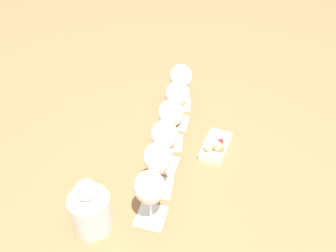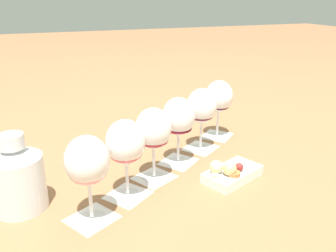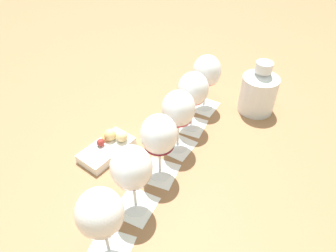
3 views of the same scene
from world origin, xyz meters
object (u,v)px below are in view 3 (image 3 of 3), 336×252
Objects in this scene: wine_glass_0 at (207,73)px; wine_glass_2 at (178,111)px; ceramic_vase at (259,90)px; wine_glass_3 at (159,136)px; snack_dish at (108,147)px; wine_glass_4 at (132,170)px; wine_glass_1 at (193,91)px; wine_glass_5 at (100,215)px.

wine_glass_0 is 1.00× the size of wine_glass_2.
wine_glass_3 is at bearing 11.49° from ceramic_vase.
snack_dish is at bearing 6.51° from wine_glass_0.
wine_glass_0 is 0.39m from snack_dish.
wine_glass_0 is 0.47m from wine_glass_4.
wine_glass_1 is at bearing -146.81° from wine_glass_4.
wine_glass_0 and wine_glass_4 have the same top height.
wine_glass_0 is at bearing -146.03° from wine_glass_2.
wine_glass_0 is at bearing -146.20° from wine_glass_1.
wine_glass_3 is 1.07× the size of ceramic_vase.
wine_glass_2 is at bearing 3.87° from ceramic_vase.
wine_glass_4 is (0.20, 0.13, -0.00)m from wine_glass_2.
wine_glass_3 is 0.25m from wine_glass_5.
wine_glass_3 is 1.07× the size of snack_dish.
wine_glass_5 is (0.49, 0.33, -0.00)m from wine_glass_0.
wine_glass_4 is 0.24m from snack_dish.
wine_glass_4 is at bearing 15.93° from ceramic_vase.
wine_glass_3 is at bearing 33.87° from wine_glass_0.
wine_glass_2 reaches higher than snack_dish.
wine_glass_0 and wine_glass_5 have the same top height.
wine_glass_0 is at bearing -173.49° from snack_dish.
wine_glass_3 is (0.19, 0.13, 0.00)m from wine_glass_1.
wine_glass_3 reaches higher than snack_dish.
wine_glass_1 is 0.47m from wine_glass_5.
wine_glass_3 is 0.12m from wine_glass_4.
wine_glass_0 is 1.07× the size of snack_dish.
wine_glass_0 and wine_glass_1 have the same top height.
wine_glass_0 and wine_glass_2 have the same top height.
wine_glass_0 is 0.23m from wine_glass_2.
wine_glass_4 is 0.12m from wine_glass_5.
wine_glass_1 reaches higher than snack_dish.
wine_glass_5 is at bearing 33.97° from wine_glass_0.
wine_glass_4 is at bearing 85.84° from snack_dish.
wine_glass_1 is 0.22m from wine_glass_3.
wine_glass_0 is at bearing -146.03° from wine_glass_5.
snack_dish is at bearing -4.88° from wine_glass_1.
snack_dish is (-0.02, -0.21, -0.11)m from wine_glass_4.
wine_glass_4 is 1.07× the size of ceramic_vase.
snack_dish is (-0.12, -0.29, -0.11)m from wine_glass_5.
ceramic_vase is (-0.43, -0.09, -0.06)m from wine_glass_3.
wine_glass_3 is at bearing -145.89° from wine_glass_5.
snack_dish is at bearing -111.89° from wine_glass_5.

